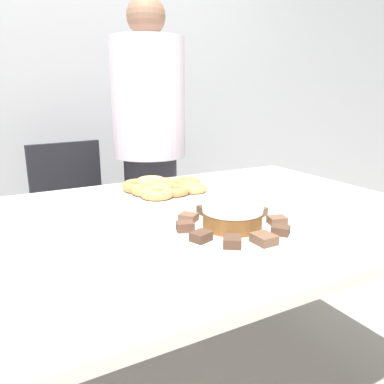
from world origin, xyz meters
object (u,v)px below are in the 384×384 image
object	(u,v)px
person_standing	(150,147)
plate_cake	(232,229)
frosted_cake	(232,217)
napkin	(48,239)
plate_donuts	(163,192)
office_chair_left	(79,230)

from	to	relation	value
person_standing	plate_cake	distance (m)	1.13
frosted_cake	napkin	world-z (taller)	frosted_cake
person_standing	plate_donuts	size ratio (longest dim) A/B	4.27
person_standing	office_chair_left	bearing A→B (deg)	175.17
plate_cake	plate_donuts	xyz separation A→B (m)	(-0.01, 0.47, -0.00)
office_chair_left	plate_cake	bearing A→B (deg)	-87.75
plate_cake	plate_donuts	size ratio (longest dim) A/B	1.01
frosted_cake	plate_cake	bearing A→B (deg)	180.00
plate_donuts	plate_cake	bearing A→B (deg)	-89.18
person_standing	napkin	world-z (taller)	person_standing
plate_donuts	frosted_cake	world-z (taller)	frosted_cake
napkin	person_standing	bearing A→B (deg)	53.98
office_chair_left	frosted_cake	xyz separation A→B (m)	(0.21, -1.14, 0.38)
plate_cake	frosted_cake	world-z (taller)	frosted_cake
office_chair_left	frosted_cake	distance (m)	1.22
office_chair_left	person_standing	bearing A→B (deg)	-13.05
office_chair_left	plate_donuts	bearing A→B (deg)	-81.26
person_standing	napkin	size ratio (longest dim) A/B	9.63
person_standing	plate_cake	world-z (taller)	person_standing
office_chair_left	napkin	world-z (taller)	office_chair_left
office_chair_left	napkin	bearing A→B (deg)	-113.64
plate_donuts	frosted_cake	size ratio (longest dim) A/B	2.18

